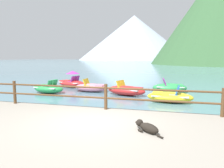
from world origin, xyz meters
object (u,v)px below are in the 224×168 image
at_px(dog_resting, 147,127).
at_px(pedal_boat_7, 91,87).
at_px(pedal_boat_6, 170,88).
at_px(pedal_boat_5, 170,97).
at_px(pedal_boat_1, 126,90).
at_px(pedal_boat_2, 72,82).
at_px(pedal_boat_3, 48,88).

bearing_deg(dog_resting, pedal_boat_7, 119.27).
bearing_deg(pedal_boat_6, pedal_boat_5, -90.18).
xyz_separation_m(dog_resting, pedal_boat_1, (-1.99, 7.32, -0.22)).
distance_m(pedal_boat_6, pedal_boat_7, 5.21).
distance_m(pedal_boat_2, pedal_boat_7, 2.73).
relative_size(pedal_boat_1, pedal_boat_5, 1.15).
distance_m(dog_resting, pedal_boat_7, 9.25).
xyz_separation_m(dog_resting, pedal_boat_2, (-6.73, 9.67, -0.12)).
bearing_deg(pedal_boat_5, pedal_boat_6, 89.82).
height_order(pedal_boat_1, pedal_boat_7, pedal_boat_1).
distance_m(pedal_boat_1, pedal_boat_6, 3.11).
xyz_separation_m(dog_resting, pedal_boat_7, (-4.52, 8.06, -0.24)).
xyz_separation_m(pedal_boat_3, pedal_boat_6, (7.63, 2.24, 0.02)).
relative_size(pedal_boat_2, pedal_boat_5, 1.14).
bearing_deg(pedal_boat_1, pedal_boat_2, 153.63).
bearing_deg(pedal_boat_3, pedal_boat_5, -6.74).
height_order(dog_resting, pedal_boat_5, pedal_boat_5).
bearing_deg(pedal_boat_2, pedal_boat_6, -4.72).
xyz_separation_m(pedal_boat_5, pedal_boat_6, (0.01, 3.14, 0.03)).
relative_size(dog_resting, pedal_boat_5, 0.34).
distance_m(dog_resting, pedal_boat_2, 11.78).
distance_m(pedal_boat_3, pedal_boat_5, 7.67).
bearing_deg(pedal_boat_1, pedal_boat_3, -174.41).
xyz_separation_m(pedal_boat_1, pedal_boat_6, (2.58, 1.75, 0.01)).
bearing_deg(pedal_boat_3, pedal_boat_7, 26.07).
bearing_deg(pedal_boat_1, pedal_boat_5, -28.49).
xyz_separation_m(pedal_boat_1, pedal_boat_7, (-2.53, 0.74, -0.02)).
bearing_deg(pedal_boat_5, pedal_boat_1, 151.51).
bearing_deg(pedal_boat_3, pedal_boat_2, 83.72).
height_order(pedal_boat_3, pedal_boat_7, pedal_boat_3).
xyz_separation_m(pedal_boat_2, pedal_boat_6, (7.32, -0.60, -0.09)).
xyz_separation_m(pedal_boat_2, pedal_boat_7, (2.21, -1.61, -0.12)).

